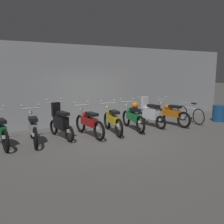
{
  "coord_description": "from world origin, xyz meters",
  "views": [
    {
      "loc": [
        -3.48,
        -6.93,
        2.16
      ],
      "look_at": [
        0.49,
        0.62,
        0.75
      ],
      "focal_mm": 38.44,
      "sensor_mm": 36.0,
      "label": 1
    }
  ],
  "objects_px": {
    "motorbike_slot_5": "(133,116)",
    "motorbike_slot_1": "(33,127)",
    "motorbike_slot_6": "(150,114)",
    "motorbike_slot_2": "(60,122)",
    "bicycle": "(190,114)",
    "motorbike_slot_7": "(171,113)",
    "trash_bin": "(219,113)",
    "motorbike_slot_3": "(89,122)",
    "motorbike_slot_4": "(112,119)",
    "motorbike_slot_0": "(0,130)"
  },
  "relations": [
    {
      "from": "motorbike_slot_2",
      "to": "motorbike_slot_6",
      "type": "xyz_separation_m",
      "value": [
        3.68,
        0.05,
        -0.0
      ]
    },
    {
      "from": "motorbike_slot_3",
      "to": "trash_bin",
      "type": "distance_m",
      "value": 6.11
    },
    {
      "from": "motorbike_slot_2",
      "to": "motorbike_slot_6",
      "type": "height_order",
      "value": "motorbike_slot_2"
    },
    {
      "from": "motorbike_slot_4",
      "to": "trash_bin",
      "type": "relative_size",
      "value": 2.68
    },
    {
      "from": "motorbike_slot_5",
      "to": "bicycle",
      "type": "bearing_deg",
      "value": -0.98
    },
    {
      "from": "trash_bin",
      "to": "motorbike_slot_7",
      "type": "bearing_deg",
      "value": 170.27
    },
    {
      "from": "motorbike_slot_3",
      "to": "motorbike_slot_4",
      "type": "distance_m",
      "value": 0.93
    },
    {
      "from": "motorbike_slot_7",
      "to": "bicycle",
      "type": "distance_m",
      "value": 1.1
    },
    {
      "from": "motorbike_slot_5",
      "to": "trash_bin",
      "type": "xyz_separation_m",
      "value": [
        4.25,
        -0.45,
        -0.17
      ]
    },
    {
      "from": "motorbike_slot_1",
      "to": "motorbike_slot_5",
      "type": "relative_size",
      "value": 1.0
    },
    {
      "from": "motorbike_slot_1",
      "to": "trash_bin",
      "type": "relative_size",
      "value": 2.69
    },
    {
      "from": "motorbike_slot_4",
      "to": "motorbike_slot_7",
      "type": "distance_m",
      "value": 2.75
    },
    {
      "from": "motorbike_slot_5",
      "to": "trash_bin",
      "type": "distance_m",
      "value": 4.28
    },
    {
      "from": "motorbike_slot_0",
      "to": "trash_bin",
      "type": "distance_m",
      "value": 8.87
    },
    {
      "from": "motorbike_slot_1",
      "to": "motorbike_slot_2",
      "type": "relative_size",
      "value": 1.17
    },
    {
      "from": "bicycle",
      "to": "motorbike_slot_6",
      "type": "bearing_deg",
      "value": 173.95
    },
    {
      "from": "motorbike_slot_1",
      "to": "motorbike_slot_7",
      "type": "bearing_deg",
      "value": 0.31
    },
    {
      "from": "motorbike_slot_7",
      "to": "trash_bin",
      "type": "bearing_deg",
      "value": -9.73
    },
    {
      "from": "motorbike_slot_1",
      "to": "motorbike_slot_6",
      "type": "distance_m",
      "value": 4.6
    },
    {
      "from": "motorbike_slot_0",
      "to": "bicycle",
      "type": "distance_m",
      "value": 7.53
    },
    {
      "from": "motorbike_slot_3",
      "to": "bicycle",
      "type": "distance_m",
      "value": 4.77
    },
    {
      "from": "motorbike_slot_3",
      "to": "motorbike_slot_7",
      "type": "bearing_deg",
      "value": 1.02
    },
    {
      "from": "motorbike_slot_4",
      "to": "motorbike_slot_6",
      "type": "bearing_deg",
      "value": 7.38
    },
    {
      "from": "motorbike_slot_5",
      "to": "motorbike_slot_7",
      "type": "relative_size",
      "value": 1.0
    },
    {
      "from": "motorbike_slot_6",
      "to": "motorbike_slot_7",
      "type": "distance_m",
      "value": 0.94
    },
    {
      "from": "motorbike_slot_2",
      "to": "motorbike_slot_3",
      "type": "bearing_deg",
      "value": -13.21
    },
    {
      "from": "motorbike_slot_3",
      "to": "motorbike_slot_4",
      "type": "bearing_deg",
      "value": 1.82
    },
    {
      "from": "motorbike_slot_7",
      "to": "trash_bin",
      "type": "distance_m",
      "value": 2.46
    },
    {
      "from": "motorbike_slot_3",
      "to": "motorbike_slot_4",
      "type": "relative_size",
      "value": 1.0
    },
    {
      "from": "motorbike_slot_5",
      "to": "motorbike_slot_0",
      "type": "bearing_deg",
      "value": 179.44
    },
    {
      "from": "motorbike_slot_5",
      "to": "bicycle",
      "type": "xyz_separation_m",
      "value": [
        2.92,
        -0.05,
        -0.17
      ]
    },
    {
      "from": "motorbike_slot_2",
      "to": "motorbike_slot_3",
      "type": "relative_size",
      "value": 0.86
    },
    {
      "from": "motorbike_slot_3",
      "to": "trash_bin",
      "type": "relative_size",
      "value": 2.69
    },
    {
      "from": "motorbike_slot_5",
      "to": "motorbike_slot_1",
      "type": "bearing_deg",
      "value": -178.95
    },
    {
      "from": "motorbike_slot_1",
      "to": "motorbike_slot_3",
      "type": "relative_size",
      "value": 1.0
    },
    {
      "from": "motorbike_slot_1",
      "to": "trash_bin",
      "type": "distance_m",
      "value": 7.94
    },
    {
      "from": "motorbike_slot_6",
      "to": "motorbike_slot_4",
      "type": "bearing_deg",
      "value": -172.62
    },
    {
      "from": "bicycle",
      "to": "motorbike_slot_5",
      "type": "bearing_deg",
      "value": 179.02
    },
    {
      "from": "motorbike_slot_3",
      "to": "motorbike_slot_1",
      "type": "bearing_deg",
      "value": 178.89
    },
    {
      "from": "motorbike_slot_3",
      "to": "motorbike_slot_4",
      "type": "xyz_separation_m",
      "value": [
        0.93,
        0.03,
        0.0
      ]
    },
    {
      "from": "motorbike_slot_0",
      "to": "motorbike_slot_6",
      "type": "relative_size",
      "value": 1.16
    },
    {
      "from": "motorbike_slot_3",
      "to": "motorbike_slot_7",
      "type": "xyz_separation_m",
      "value": [
        3.68,
        0.07,
        0.0
      ]
    },
    {
      "from": "motorbike_slot_6",
      "to": "bicycle",
      "type": "relative_size",
      "value": 0.97
    },
    {
      "from": "motorbike_slot_1",
      "to": "bicycle",
      "type": "xyz_separation_m",
      "value": [
        6.6,
        0.02,
        -0.13
      ]
    },
    {
      "from": "motorbike_slot_0",
      "to": "motorbike_slot_3",
      "type": "relative_size",
      "value": 1.0
    },
    {
      "from": "motorbike_slot_0",
      "to": "motorbike_slot_7",
      "type": "height_order",
      "value": "same"
    },
    {
      "from": "motorbike_slot_1",
      "to": "motorbike_slot_6",
      "type": "height_order",
      "value": "motorbike_slot_6"
    },
    {
      "from": "motorbike_slot_5",
      "to": "motorbike_slot_2",
      "type": "bearing_deg",
      "value": 177.65
    },
    {
      "from": "motorbike_slot_5",
      "to": "motorbike_slot_6",
      "type": "xyz_separation_m",
      "value": [
        0.91,
        0.16,
        -0.0
      ]
    },
    {
      "from": "motorbike_slot_2",
      "to": "motorbike_slot_6",
      "type": "distance_m",
      "value": 3.68
    }
  ]
}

